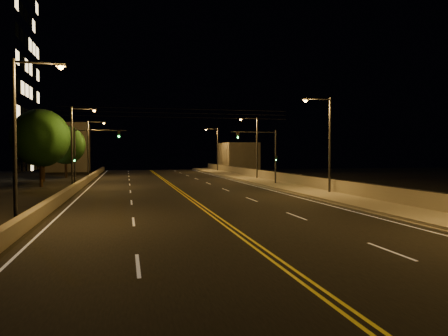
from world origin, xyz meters
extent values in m
plane|color=black|center=(0.00, 0.00, 0.00)|extent=(160.00, 160.00, 0.00)
cube|color=black|center=(0.00, 20.00, 0.01)|extent=(18.00, 120.00, 0.02)
cube|color=gray|center=(10.80, 20.00, 0.15)|extent=(3.60, 120.00, 0.30)
cube|color=gray|center=(8.93, 20.00, 0.07)|extent=(0.14, 120.00, 0.15)
cube|color=gray|center=(12.45, 20.00, 0.80)|extent=(0.30, 120.00, 1.00)
cube|color=gray|center=(-9.47, 20.00, 0.36)|extent=(0.45, 120.00, 0.73)
cube|color=slate|center=(16.50, 70.14, 2.76)|extent=(6.00, 10.00, 5.52)
cube|color=slate|center=(-16.00, 75.98, 4.63)|extent=(8.00, 8.00, 9.26)
cylinder|color=black|center=(12.45, 20.00, 1.33)|extent=(0.06, 120.00, 0.06)
cube|color=silver|center=(-8.60, 20.00, 0.02)|extent=(0.12, 116.00, 0.00)
cube|color=silver|center=(8.60, 20.00, 0.02)|extent=(0.12, 116.00, 0.00)
cube|color=gold|center=(-0.15, 20.00, 0.02)|extent=(0.12, 116.00, 0.00)
cube|color=gold|center=(0.15, 20.00, 0.02)|extent=(0.12, 116.00, 0.00)
cube|color=silver|center=(-4.50, 1.50, 0.02)|extent=(0.12, 3.00, 0.00)
cube|color=silver|center=(-4.50, 10.50, 0.02)|extent=(0.12, 3.00, 0.00)
cube|color=silver|center=(-4.50, 19.50, 0.02)|extent=(0.12, 3.00, 0.00)
cube|color=silver|center=(-4.50, 28.50, 0.02)|extent=(0.12, 3.00, 0.00)
cube|color=silver|center=(-4.50, 37.50, 0.02)|extent=(0.12, 3.00, 0.00)
cube|color=silver|center=(-4.50, 46.50, 0.02)|extent=(0.12, 3.00, 0.00)
cube|color=silver|center=(-4.50, 55.50, 0.02)|extent=(0.12, 3.00, 0.00)
cube|color=silver|center=(-4.50, 64.50, 0.02)|extent=(0.12, 3.00, 0.00)
cube|color=silver|center=(-4.50, 73.50, 0.02)|extent=(0.12, 3.00, 0.00)
cube|color=silver|center=(4.50, 1.50, 0.02)|extent=(0.12, 3.00, 0.00)
cube|color=silver|center=(4.50, 10.50, 0.02)|extent=(0.12, 3.00, 0.00)
cube|color=silver|center=(4.50, 19.50, 0.02)|extent=(0.12, 3.00, 0.00)
cube|color=silver|center=(4.50, 28.50, 0.02)|extent=(0.12, 3.00, 0.00)
cube|color=silver|center=(4.50, 37.50, 0.02)|extent=(0.12, 3.00, 0.00)
cube|color=silver|center=(4.50, 46.50, 0.02)|extent=(0.12, 3.00, 0.00)
cube|color=silver|center=(4.50, 55.50, 0.02)|extent=(0.12, 3.00, 0.00)
cube|color=silver|center=(4.50, 64.50, 0.02)|extent=(0.12, 3.00, 0.00)
cube|color=silver|center=(4.50, 73.50, 0.02)|extent=(0.12, 3.00, 0.00)
cylinder|color=#2D2D33|center=(11.80, 21.21, 4.10)|extent=(0.20, 0.20, 8.20)
cylinder|color=#2D2D33|center=(10.70, 21.21, 8.05)|extent=(2.20, 0.12, 0.12)
cube|color=#2D2D33|center=(9.60, 21.21, 7.98)|extent=(0.50, 0.25, 0.14)
sphere|color=#FF9E2D|center=(9.60, 21.21, 7.88)|extent=(0.28, 0.28, 0.28)
cylinder|color=#2D2D33|center=(11.80, 42.08, 4.10)|extent=(0.20, 0.20, 8.20)
cylinder|color=#2D2D33|center=(10.70, 42.08, 8.05)|extent=(2.20, 0.12, 0.12)
cube|color=#2D2D33|center=(9.60, 42.08, 7.98)|extent=(0.50, 0.25, 0.14)
sphere|color=#FF9E2D|center=(9.60, 42.08, 7.88)|extent=(0.28, 0.28, 0.28)
cylinder|color=#2D2D33|center=(11.80, 67.29, 4.10)|extent=(0.20, 0.20, 8.20)
cylinder|color=#2D2D33|center=(10.70, 67.29, 8.05)|extent=(2.20, 0.12, 0.12)
cube|color=#2D2D33|center=(9.60, 67.29, 7.98)|extent=(0.50, 0.25, 0.14)
sphere|color=#FF9E2D|center=(9.60, 67.29, 7.88)|extent=(0.28, 0.28, 0.28)
cylinder|color=#2D2D33|center=(-10.20, 10.70, 4.10)|extent=(0.20, 0.20, 8.20)
cylinder|color=#2D2D33|center=(-9.10, 10.70, 8.05)|extent=(2.20, 0.12, 0.12)
cube|color=#2D2D33|center=(-8.00, 10.70, 7.98)|extent=(0.50, 0.25, 0.14)
sphere|color=#FF9E2D|center=(-8.00, 10.70, 7.88)|extent=(0.28, 0.28, 0.28)
cylinder|color=#2D2D33|center=(-10.20, 33.86, 4.10)|extent=(0.20, 0.20, 8.20)
cylinder|color=#2D2D33|center=(-9.10, 33.86, 8.05)|extent=(2.20, 0.12, 0.12)
cube|color=#2D2D33|center=(-8.00, 33.86, 7.98)|extent=(0.50, 0.25, 0.14)
sphere|color=#FF9E2D|center=(-8.00, 33.86, 7.88)|extent=(0.28, 0.28, 0.28)
cylinder|color=#2D2D33|center=(-10.20, 53.15, 4.10)|extent=(0.20, 0.20, 8.20)
cylinder|color=#2D2D33|center=(-9.10, 53.15, 8.05)|extent=(2.20, 0.12, 0.12)
cube|color=#2D2D33|center=(-8.00, 53.15, 7.98)|extent=(0.50, 0.25, 0.14)
sphere|color=#FF9E2D|center=(-8.00, 53.15, 7.88)|extent=(0.28, 0.28, 0.28)
cylinder|color=#2D2D33|center=(11.00, 32.55, 3.01)|extent=(0.18, 0.18, 6.02)
cylinder|color=#2D2D33|center=(8.50, 32.55, 5.82)|extent=(5.00, 0.10, 0.10)
cube|color=black|center=(6.75, 32.55, 5.47)|extent=(0.28, 0.18, 0.80)
sphere|color=#19FF4C|center=(6.75, 32.44, 5.22)|extent=(0.14, 0.14, 0.14)
cube|color=black|center=(11.00, 32.40, 3.00)|extent=(0.22, 0.14, 0.55)
cylinder|color=#2D2D33|center=(-9.80, 32.55, 3.01)|extent=(0.18, 0.18, 6.02)
cylinder|color=#2D2D33|center=(-7.30, 32.55, 5.82)|extent=(5.00, 0.10, 0.10)
cube|color=black|center=(-5.55, 32.55, 5.47)|extent=(0.28, 0.18, 0.80)
sphere|color=#19FF4C|center=(-5.55, 32.44, 5.22)|extent=(0.14, 0.14, 0.14)
cube|color=black|center=(-9.80, 32.40, 3.00)|extent=(0.22, 0.14, 0.55)
cylinder|color=black|center=(0.00, 29.50, 7.00)|extent=(22.00, 0.03, 0.03)
cylinder|color=black|center=(0.00, 29.50, 7.40)|extent=(22.00, 0.03, 0.03)
cylinder|color=black|center=(0.00, 29.50, 7.80)|extent=(22.00, 0.03, 0.03)
cylinder|color=black|center=(-13.64, 36.57, 1.43)|extent=(0.36, 0.36, 2.87)
sphere|color=black|center=(-13.64, 36.57, 5.18)|extent=(6.05, 6.05, 6.05)
cylinder|color=black|center=(-15.04, 45.86, 1.22)|extent=(0.36, 0.36, 2.45)
sphere|color=black|center=(-15.04, 45.86, 4.42)|extent=(5.17, 5.17, 5.17)
cylinder|color=black|center=(-13.35, 53.62, 1.31)|extent=(0.36, 0.36, 2.62)
sphere|color=black|center=(-13.35, 53.62, 4.73)|extent=(5.53, 5.53, 5.53)
camera|label=1|loc=(-4.83, -12.50, 3.59)|focal=35.00mm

